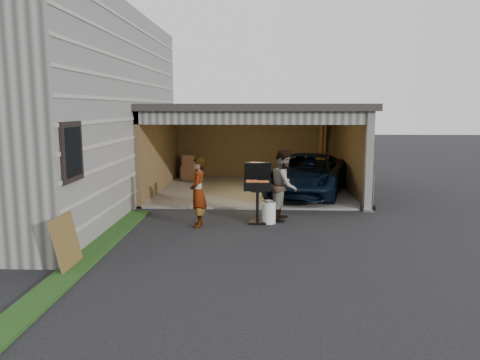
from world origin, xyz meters
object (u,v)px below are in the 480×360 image
object	(u,v)px
minivan	(308,176)
woman	(198,192)
plywood_panel	(66,242)
propane_tank	(269,213)
man	(284,185)
bbq_grill	(258,188)
hand_truck	(368,204)

from	to	relation	value
minivan	woman	bearing A→B (deg)	-110.28
plywood_panel	propane_tank	bearing A→B (deg)	43.71
man	propane_tank	distance (m)	0.84
woman	bbq_grill	bearing A→B (deg)	103.18
minivan	hand_truck	world-z (taller)	minivan
plywood_panel	woman	bearing A→B (deg)	58.10
propane_tank	bbq_grill	bearing A→B (deg)	173.31
propane_tank	hand_truck	size ratio (longest dim) A/B	0.53
minivan	hand_truck	size ratio (longest dim) A/B	4.77
man	propane_tank	bearing A→B (deg)	147.41
man	bbq_grill	distance (m)	0.76
man	propane_tank	size ratio (longest dim) A/B	3.44
man	hand_truck	xyz separation A→B (m)	(2.34, 1.07, -0.70)
plywood_panel	hand_truck	size ratio (longest dim) A/B	1.00
propane_tank	minivan	bearing A→B (deg)	70.29
woman	man	bearing A→B (deg)	107.51
woman	bbq_grill	distance (m)	1.46
woman	bbq_grill	size ratio (longest dim) A/B	1.13
propane_tank	hand_truck	world-z (taller)	hand_truck
man	propane_tank	xyz separation A→B (m)	(-0.39, -0.40, -0.63)
minivan	woman	distance (m)	4.99
bbq_grill	hand_truck	distance (m)	3.40
man	bbq_grill	size ratio (longest dim) A/B	1.21
bbq_grill	propane_tank	world-z (taller)	bbq_grill
minivan	propane_tank	bearing A→B (deg)	-93.30
propane_tank	plywood_panel	world-z (taller)	plywood_panel
man	hand_truck	world-z (taller)	man
minivan	propane_tank	world-z (taller)	minivan
woman	man	world-z (taller)	man
woman	hand_truck	xyz separation A→B (m)	(4.41, 1.83, -0.64)
woman	plywood_panel	bearing A→B (deg)	-34.63
bbq_grill	propane_tank	bearing A→B (deg)	-6.69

